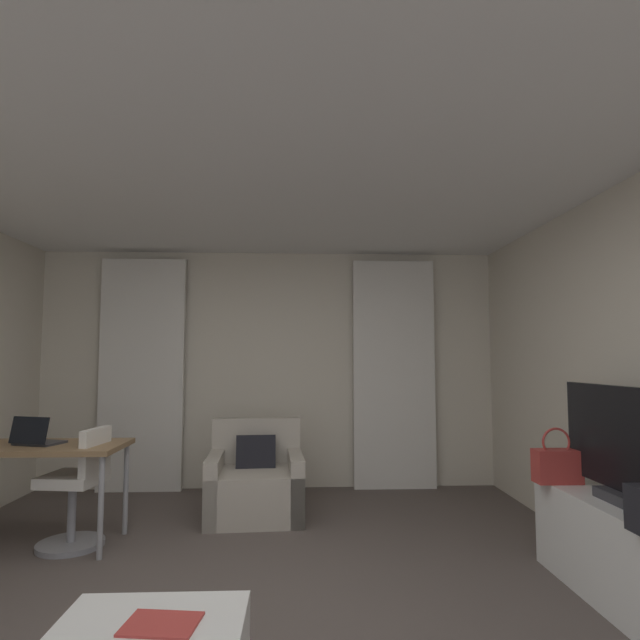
{
  "coord_description": "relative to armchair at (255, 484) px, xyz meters",
  "views": [
    {
      "loc": [
        0.32,
        -2.73,
        1.4
      ],
      "look_at": [
        0.49,
        1.25,
        1.71
      ],
      "focal_mm": 28.72,
      "sensor_mm": 36.0,
      "label": 1
    }
  ],
  "objects": [
    {
      "name": "armchair",
      "position": [
        0.0,
        0.0,
        0.0
      ],
      "size": [
        0.88,
        0.85,
        0.84
      ],
      "color": "#B2A899",
      "rests_on": "ground"
    },
    {
      "name": "curtain_right_panel",
      "position": [
        1.44,
        0.91,
        0.97
      ],
      "size": [
        0.9,
        0.06,
        2.5
      ],
      "color": "silver",
      "rests_on": "ground"
    },
    {
      "name": "desk_chair",
      "position": [
        -1.28,
        -0.71,
        0.11
      ],
      "size": [
        0.48,
        0.48,
        0.88
      ],
      "color": "gray",
      "rests_on": "ground"
    },
    {
      "name": "wall_window",
      "position": [
        0.06,
        1.04,
        1.02
      ],
      "size": [
        5.12,
        0.06,
        2.6
      ],
      "color": "beige",
      "rests_on": "ground"
    },
    {
      "name": "ceiling",
      "position": [
        0.06,
        -1.99,
        2.35
      ],
      "size": [
        5.12,
        6.12,
        0.06
      ],
      "primitive_type": "cube",
      "color": "white",
      "rests_on": "wall_left"
    },
    {
      "name": "laptop",
      "position": [
        -1.6,
        -0.71,
        0.52
      ],
      "size": [
        0.38,
        0.33,
        0.22
      ],
      "color": "#2D2D33",
      "rests_on": "desk"
    },
    {
      "name": "tv_flatscreen",
      "position": [
        2.28,
        -1.79,
        0.61
      ],
      "size": [
        0.2,
        1.16,
        0.67
      ],
      "color": "#333338",
      "rests_on": "tv_console"
    },
    {
      "name": "magazine_open",
      "position": [
        -0.14,
        -2.66,
        0.11
      ],
      "size": [
        0.3,
        0.23,
        0.01
      ],
      "color": "#B73833",
      "rests_on": "coffee_table"
    },
    {
      "name": "curtain_left_panel",
      "position": [
        -1.31,
        0.91,
        0.97
      ],
      "size": [
        0.9,
        0.06,
        2.5
      ],
      "color": "silver",
      "rests_on": "ground"
    },
    {
      "name": "desk",
      "position": [
        -1.68,
        -0.69,
        0.41
      ],
      "size": [
        1.43,
        0.63,
        0.76
      ],
      "color": "olive",
      "rests_on": "ground"
    },
    {
      "name": "tv_console",
      "position": [
        2.28,
        -1.79,
        0.01
      ],
      "size": [
        0.46,
        1.37,
        0.57
      ],
      "color": "white",
      "rests_on": "ground"
    },
    {
      "name": "ground_plane",
      "position": [
        0.06,
        -1.99,
        -0.28
      ],
      "size": [
        12.0,
        12.0,
        0.0
      ],
      "primitive_type": "plane",
      "color": "#564C47"
    },
    {
      "name": "handbag_primary",
      "position": [
        2.13,
        -1.28,
        0.41
      ],
      "size": [
        0.3,
        0.14,
        0.37
      ],
      "color": "#B73833",
      "rests_on": "tv_console"
    }
  ]
}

